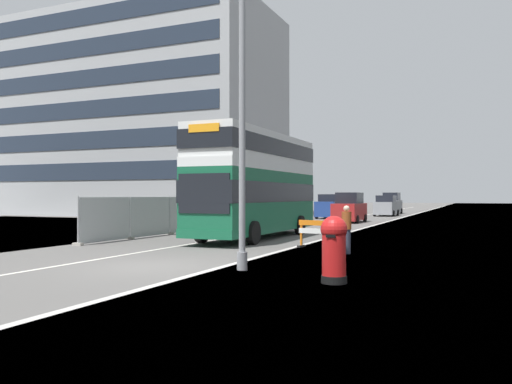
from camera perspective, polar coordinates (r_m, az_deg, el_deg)
The scene contains 14 objects.
ground at distance 15.39m, azimuth -9.53°, elevation -8.24°, with size 140.00×280.00×0.10m.
double_decker_bus at distance 25.38m, azimuth 0.09°, elevation 1.00°, with size 2.82×10.80×5.03m.
lamppost_foreground at distance 14.62m, azimuth -1.52°, elevation 8.75°, with size 0.29×0.70×9.23m.
red_pillar_postbox at distance 12.48m, azimuth 8.48°, elevation -5.86°, with size 0.63×0.63×1.58m.
roadworks_barrier at distance 20.56m, azimuth 6.85°, elevation -4.22°, with size 1.78×0.80×1.09m.
construction_site_fence at distance 32.46m, azimuth -4.51°, elevation -2.29°, with size 0.44×24.00×2.03m.
car_oncoming_near at distance 40.65m, azimuth 10.15°, elevation -1.78°, with size 1.98×4.46×2.28m.
car_receding_mid at distance 47.78m, azimuth 8.08°, elevation -1.61°, with size 1.95×4.26×2.17m.
car_receding_far at distance 54.31m, azimuth 13.99°, elevation -1.51°, with size 2.02×4.49×2.07m.
car_far_side at distance 60.53m, azimuth 14.55°, elevation -1.27°, with size 1.94×4.26×2.39m.
bare_tree_far_verge_near at distance 47.67m, azimuth -2.42°, elevation -0.05°, with size 2.21×3.12×4.79m.
bare_tree_far_verge_mid at distance 61.68m, azimuth 4.48°, elevation 0.04°, with size 3.13×2.80×4.90m.
pedestrian_at_kerb at distance 18.79m, azimuth 9.83°, elevation -4.04°, with size 0.34×0.34×1.70m.
backdrop_office_block at distance 60.55m, azimuth -13.39°, elevation 7.79°, with size 31.88×15.29×21.31m.
Camera 1 is at (8.84, -12.70, 2.06)m, focal length 36.76 mm.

